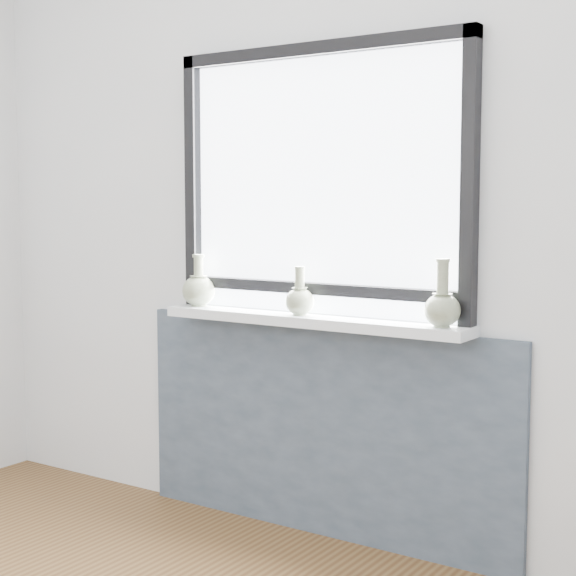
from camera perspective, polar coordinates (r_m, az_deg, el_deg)
The scene contains 7 objects.
back_wall at distance 3.49m, azimuth 2.37°, elevation 4.92°, with size 3.60×0.02×2.60m, color silver.
apron_panel at distance 3.58m, azimuth 2.06°, elevation -9.13°, with size 1.70×0.03×0.86m, color #4B576A.
windowsill at distance 3.44m, azimuth 1.48°, elevation -2.11°, with size 1.32×0.18×0.04m, color white.
window at distance 3.46m, azimuth 2.06°, elevation 7.26°, with size 1.30×0.06×1.05m.
vase_a at distance 3.75m, azimuth -5.79°, elevation -0.05°, with size 0.14×0.14×0.22m.
vase_b at distance 3.43m, azimuth 0.76°, elevation -0.72°, with size 0.11×0.11×0.19m.
vase_c at distance 3.15m, azimuth 9.94°, elevation -1.16°, with size 0.13×0.13×0.24m.
Camera 1 is at (1.81, -1.17, 1.34)m, focal length 55.00 mm.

